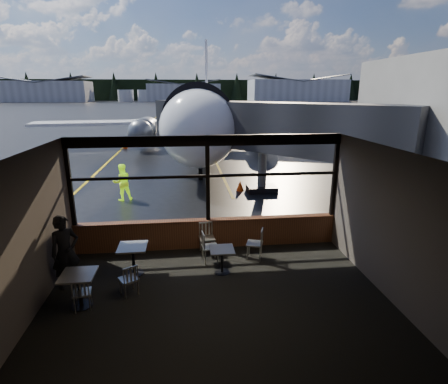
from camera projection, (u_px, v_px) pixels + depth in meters
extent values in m
plane|color=black|center=(185.00, 106.00, 125.61)|extent=(520.00, 520.00, 0.00)
cube|color=black|center=(218.00, 301.00, 8.12)|extent=(8.00, 6.00, 0.01)
cube|color=#38332D|center=(217.00, 153.00, 7.16)|extent=(8.00, 6.00, 0.04)
cube|color=#4F453F|center=(25.00, 240.00, 7.20)|extent=(0.04, 6.00, 3.50)
cube|color=#4F453F|center=(389.00, 224.00, 8.08)|extent=(0.04, 6.00, 3.50)
cube|color=#4F453F|center=(238.00, 315.00, 4.77)|extent=(8.00, 0.04, 3.50)
cube|color=#562D1A|center=(208.00, 234.00, 10.86)|extent=(8.00, 0.28, 0.90)
cube|color=black|center=(207.00, 141.00, 10.07)|extent=(8.00, 0.18, 0.30)
cube|color=black|center=(69.00, 183.00, 9.95)|extent=(0.12, 0.12, 2.60)
cube|color=black|center=(208.00, 179.00, 10.38)|extent=(0.12, 0.12, 2.60)
cube|color=black|center=(335.00, 176.00, 10.81)|extent=(0.12, 0.12, 2.60)
cube|color=black|center=(208.00, 176.00, 10.35)|extent=(8.00, 0.10, 0.08)
imported|color=black|center=(65.00, 252.00, 8.51)|extent=(0.82, 0.76, 1.87)
imported|color=#BFF219|center=(122.00, 182.00, 15.57)|extent=(0.97, 0.87, 1.65)
cone|color=#FB5607|center=(240.00, 186.00, 17.22)|extent=(0.38, 0.38, 0.52)
cone|color=#DD5806|center=(125.00, 145.00, 30.21)|extent=(0.41, 0.41, 0.57)
cylinder|color=silver|center=(126.00, 96.00, 180.74)|extent=(8.00, 8.00, 6.00)
cylinder|color=silver|center=(145.00, 96.00, 181.83)|extent=(8.00, 8.00, 6.00)
cylinder|color=silver|center=(165.00, 96.00, 182.92)|extent=(8.00, 8.00, 6.00)
cube|color=black|center=(184.00, 90.00, 209.93)|extent=(360.00, 3.00, 12.00)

